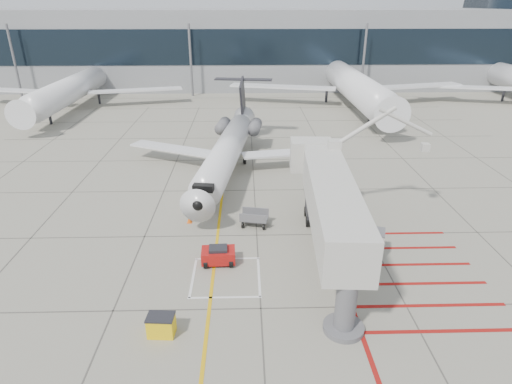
{
  "coord_description": "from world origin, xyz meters",
  "views": [
    {
      "loc": [
        -0.75,
        -22.65,
        15.27
      ],
      "look_at": [
        0.0,
        6.0,
        2.5
      ],
      "focal_mm": 30.0,
      "sensor_mm": 36.0,
      "label": 1
    }
  ],
  "objects_px": {
    "jet_bridge": "(332,212)",
    "regional_jet": "(222,143)",
    "pushback_tug": "(218,255)",
    "spill_bin": "(161,325)"
  },
  "relations": [
    {
      "from": "regional_jet",
      "to": "pushback_tug",
      "type": "xyz_separation_m",
      "value": [
        0.27,
        -13.75,
        -3.02
      ]
    },
    {
      "from": "pushback_tug",
      "to": "jet_bridge",
      "type": "bearing_deg",
      "value": -3.13
    },
    {
      "from": "regional_jet",
      "to": "jet_bridge",
      "type": "xyz_separation_m",
      "value": [
        7.3,
        -13.86,
        -0.04
      ]
    },
    {
      "from": "jet_bridge",
      "to": "pushback_tug",
      "type": "relative_size",
      "value": 8.5
    },
    {
      "from": "pushback_tug",
      "to": "spill_bin",
      "type": "relative_size",
      "value": 1.62
    },
    {
      "from": "regional_jet",
      "to": "pushback_tug",
      "type": "height_order",
      "value": "regional_jet"
    },
    {
      "from": "regional_jet",
      "to": "jet_bridge",
      "type": "bearing_deg",
      "value": -54.49
    },
    {
      "from": "jet_bridge",
      "to": "regional_jet",
      "type": "bearing_deg",
      "value": 121.11
    },
    {
      "from": "pushback_tug",
      "to": "regional_jet",
      "type": "bearing_deg",
      "value": 88.95
    },
    {
      "from": "regional_jet",
      "to": "jet_bridge",
      "type": "distance_m",
      "value": 15.67
    }
  ]
}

